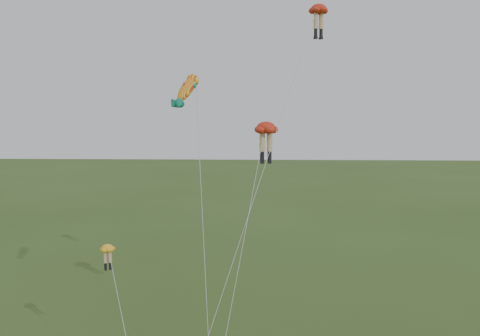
{
  "coord_description": "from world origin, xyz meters",
  "views": [
    {
      "loc": [
        3.44,
        -29.8,
        16.09
      ],
      "look_at": [
        1.98,
        6.0,
        12.32
      ],
      "focal_mm": 40.0,
      "sensor_mm": 36.0,
      "label": 1
    }
  ],
  "objects": [
    {
      "name": "legs_kite_yellow",
      "position": [
        -5.97,
        2.05,
        7.22
      ],
      "size": [
        4.01,
        6.35,
        7.92
      ],
      "rotation": [
        0.0,
        0.0,
        0.51
      ],
      "color": "yellow",
      "rests_on": "ground"
    },
    {
      "name": "fish_kite",
      "position": [
        -1.49,
        5.78,
        17.54
      ],
      "size": [
        3.1,
        7.4,
        18.85
      ],
      "rotation": [
        0.7,
        0.0,
        -0.45
      ],
      "color": "yellow",
      "rests_on": "ground"
    },
    {
      "name": "legs_kite_red_mid",
      "position": [
        3.68,
        4.38,
        14.71
      ],
      "size": [
        3.89,
        7.27,
        15.49
      ],
      "rotation": [
        0.0,
        0.0,
        0.17
      ],
      "color": "red",
      "rests_on": "ground"
    },
    {
      "name": "legs_kite_red_high",
      "position": [
        7.03,
        6.66,
        22.26
      ],
      "size": [
        8.81,
        8.85,
        23.25
      ],
      "rotation": [
        0.0,
        0.0,
        0.43
      ],
      "color": "red",
      "rests_on": "ground"
    }
  ]
}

